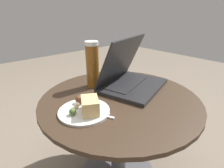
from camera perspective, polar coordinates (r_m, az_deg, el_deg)
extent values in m
cylinder|color=#515156|center=(0.97, 2.29, -17.69)|extent=(0.08, 0.08, 0.47)
cylinder|color=#38281C|center=(0.83, 2.56, -4.74)|extent=(0.74, 0.74, 0.02)
cube|color=white|center=(0.71, -7.44, -8.87)|extent=(0.17, 0.14, 0.00)
cube|color=#232326|center=(0.92, 7.04, -0.57)|extent=(0.40, 0.34, 0.02)
cube|color=black|center=(0.94, 4.93, 0.52)|extent=(0.29, 0.19, 0.00)
cube|color=#232326|center=(0.91, 2.98, 7.83)|extent=(0.36, 0.20, 0.24)
cube|color=black|center=(0.91, 3.13, 7.73)|extent=(0.33, 0.18, 0.21)
cylinder|color=brown|center=(0.90, -6.36, 5.64)|extent=(0.07, 0.07, 0.22)
cylinder|color=white|center=(0.87, -6.71, 13.07)|extent=(0.07, 0.07, 0.02)
cylinder|color=silver|center=(0.72, -9.20, -8.60)|extent=(0.20, 0.20, 0.01)
cube|color=#DBB775|center=(0.68, -7.16, -6.98)|extent=(0.10, 0.11, 0.06)
sphere|color=beige|center=(0.73, -11.47, -6.75)|extent=(0.02, 0.02, 0.02)
sphere|color=#4C6B33|center=(0.76, -6.24, -4.67)|extent=(0.04, 0.04, 0.04)
sphere|color=brown|center=(0.76, -10.62, -4.95)|extent=(0.03, 0.03, 0.03)
sphere|color=#4C6B33|center=(0.69, -12.94, -8.63)|extent=(0.03, 0.03, 0.03)
cube|color=#B2B2B7|center=(0.69, -4.23, -9.90)|extent=(0.07, 0.12, 0.00)
cube|color=#B2B2B7|center=(0.73, -10.70, -8.22)|extent=(0.05, 0.06, 0.00)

